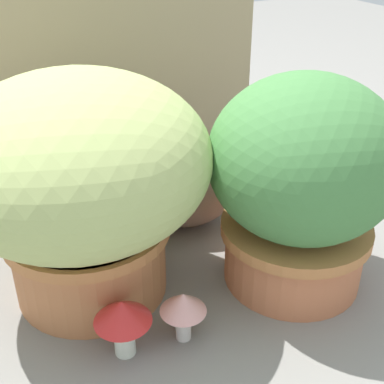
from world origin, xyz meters
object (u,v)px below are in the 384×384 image
object	(u,v)px
leafy_planter	(301,180)
mushroom_ornament_pink	(183,306)
mushroom_ornament_red	(123,316)
grass_planter	(81,178)
cat	(196,180)

from	to	relation	value
leafy_planter	mushroom_ornament_pink	distance (m)	0.34
mushroom_ornament_red	leafy_planter	bearing A→B (deg)	6.84
grass_planter	mushroom_ornament_red	xyz separation A→B (m)	(-0.00, -0.21, -0.18)
grass_planter	mushroom_ornament_pink	distance (m)	0.31
grass_planter	mushroom_ornament_red	size ratio (longest dim) A/B	4.18
grass_planter	cat	world-z (taller)	grass_planter
leafy_planter	mushroom_ornament_red	bearing A→B (deg)	-173.16
cat	mushroom_ornament_pink	distance (m)	0.41
cat	mushroom_ornament_pink	size ratio (longest dim) A/B	3.52
leafy_planter	cat	world-z (taller)	leafy_planter
leafy_planter	mushroom_ornament_pink	size ratio (longest dim) A/B	4.28
cat	mushroom_ornament_red	xyz separation A→B (m)	(-0.32, -0.34, -0.03)
grass_planter	leafy_planter	bearing A→B (deg)	-21.41
leafy_planter	cat	xyz separation A→B (m)	(-0.09, 0.29, -0.12)
leafy_planter	grass_planter	bearing A→B (deg)	158.59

